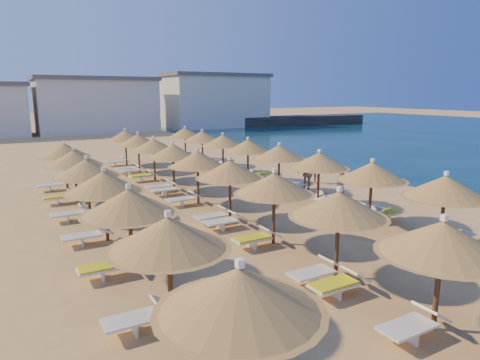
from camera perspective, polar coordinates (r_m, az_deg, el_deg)
ground at (r=17.16m, az=8.76°, el=-6.36°), size 220.00×220.00×0.00m
jetty at (r=69.92m, az=5.27°, el=7.84°), size 30.26×7.59×1.50m
hotel_blocks at (r=61.76m, az=-16.89°, el=9.66°), size 49.36×8.60×8.10m
parasol_row_east at (r=20.11m, az=10.51°, el=2.45°), size 2.85×35.13×2.69m
parasol_row_west at (r=17.49m, az=-1.36°, el=1.29°), size 2.85×35.13×2.69m
parasol_row_inland at (r=15.79m, az=-17.67°, el=-0.38°), size 2.85×22.22×2.69m
loungers at (r=18.32m, az=1.45°, el=-3.95°), size 12.84×33.84×0.66m
beachgoer_b at (r=25.40m, az=9.85°, el=1.40°), size 1.02×1.02×1.67m
beachgoer_c at (r=23.77m, az=8.87°, el=0.86°), size 0.91×1.10×1.76m
beachgoer_a at (r=21.58m, az=13.33°, el=-0.67°), size 0.39×0.58×1.57m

